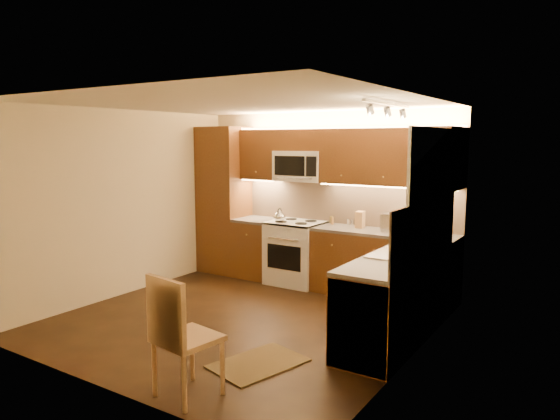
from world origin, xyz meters
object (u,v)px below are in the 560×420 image
Objects in this scene: toaster_oven at (398,222)px; soap_bottle at (433,238)px; kettle at (279,215)px; dining_chair at (188,335)px; microwave at (301,166)px; knife_block at (360,220)px; stove at (296,253)px; sink at (403,246)px.

soap_bottle is at bearing -54.38° from toaster_oven.
dining_chair is (1.19, -3.21, -0.51)m from kettle.
microwave reaches higher than knife_block.
dining_chair reaches higher than stove.
knife_block reaches higher than dining_chair.
microwave is at bearing 147.79° from sink.
stove is 0.89× the size of dining_chair.
toaster_oven reaches higher than stove.
microwave reaches higher than toaster_oven.
toaster_oven is at bearing 91.03° from dining_chair.
dining_chair is (-0.99, -2.25, -0.46)m from sink.
microwave is (0.00, 0.14, 1.26)m from stove.
microwave is 0.74× the size of dining_chair.
kettle is (-0.18, -0.16, 0.56)m from stove.
knife_block is (-1.05, 1.25, 0.04)m from sink.
toaster_oven is (1.49, -0.00, -0.70)m from microwave.
soap_bottle is (0.18, 0.49, 0.03)m from sink.
stove is 1.11m from knife_block.
toaster_oven reaches higher than kettle.
microwave is 1.19m from knife_block.
knife_block is (-0.54, -0.01, -0.00)m from toaster_oven.
microwave is 0.78m from kettle.
kettle is (-0.18, -0.30, -0.70)m from microwave.
sink is 0.83× the size of dining_chair.
stove is at bearing 160.38° from soap_bottle.
kettle is at bearing -173.40° from knife_block.
stove is 2.35× the size of toaster_oven.
kettle is at bearing 156.22° from sink.
sink is at bearing -29.36° from stove.
knife_block is (1.13, 0.29, -0.01)m from kettle.
sink is 3.81× the size of knife_block.
dining_chair is at bearing -73.37° from stove.
knife_block is at bearing 174.39° from toaster_oven.
microwave is 3.85m from dining_chair.
dining_chair is at bearing -77.32° from kettle.
sink is at bearing -113.63° from soap_bottle.
knife_block is (0.95, -0.01, -0.71)m from microwave.
sink is at bearing -57.76° from knife_block.
kettle is at bearing 165.34° from soap_bottle.
sink is at bearing -74.34° from toaster_oven.
kettle is 0.90× the size of knife_block.
soap_bottle is at bearing -39.43° from knife_block.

